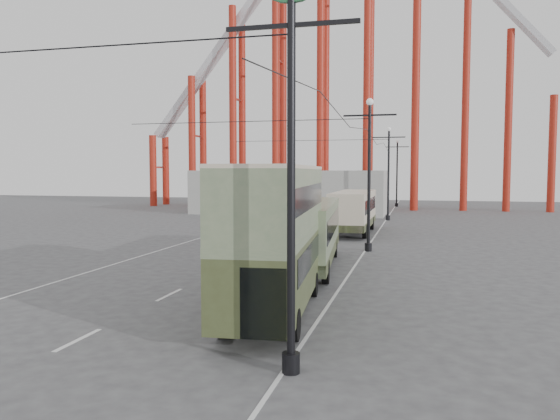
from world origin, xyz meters
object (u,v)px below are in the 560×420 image
(single_decker_cream, at_px, (354,210))
(double_decker_bus, at_px, (275,231))
(pedestrian, at_px, (314,245))
(single_decker_green, at_px, (307,231))
(lamp_post_near, at_px, (291,44))

(single_decker_cream, bearing_deg, double_decker_bus, -89.59)
(single_decker_cream, bearing_deg, pedestrian, -91.77)
(double_decker_bus, height_order, pedestrian, double_decker_bus)
(double_decker_bus, relative_size, pedestrian, 5.13)
(pedestrian, bearing_deg, single_decker_green, 57.07)
(single_decker_green, relative_size, pedestrian, 6.35)
(single_decker_cream, bearing_deg, single_decker_green, -91.82)
(lamp_post_near, height_order, single_decker_green, lamp_post_near)
(lamp_post_near, relative_size, single_decker_green, 0.90)
(double_decker_bus, bearing_deg, single_decker_green, 89.31)
(lamp_post_near, relative_size, pedestrian, 5.72)
(double_decker_bus, distance_m, single_decker_cream, 25.31)
(lamp_post_near, xyz_separation_m, single_decker_cream, (-2.03, 30.68, -5.99))
(double_decker_bus, height_order, single_decker_cream, double_decker_bus)
(single_decker_green, bearing_deg, single_decker_cream, 82.59)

